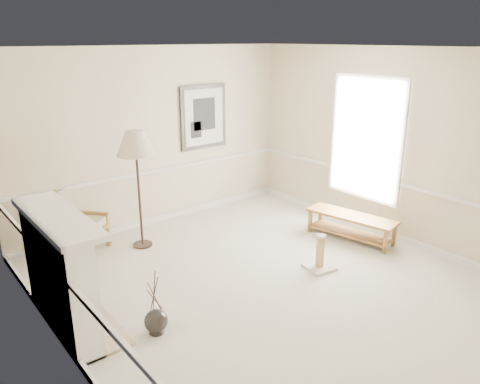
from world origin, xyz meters
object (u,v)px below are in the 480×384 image
Objects in this scene: bench at (351,223)px; armchair at (70,221)px; floor_lamp at (136,146)px; scratching_post at (320,258)px; floor_vase at (156,322)px.

armchair is at bearing 147.92° from bench.
floor_lamp is 3.46m from bench.
floor_lamp is (0.90, -0.43, 1.04)m from armchair.
armchair is 2.00× the size of scratching_post.
floor_lamp is (0.92, 2.09, 1.40)m from floor_vase.
armchair reaches higher than scratching_post.
floor_lamp reaches higher than armchair.
armchair reaches higher than floor_vase.
bench is at bearing 18.79° from scratching_post.
scratching_post is at bearing -161.21° from bench.
armchair is at bearing 89.61° from floor_vase.
floor_lamp is 3.01m from scratching_post.
scratching_post is at bearing -87.92° from armchair.
floor_vase reaches higher than bench.
floor_vase is at bearing -131.16° from armchair.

